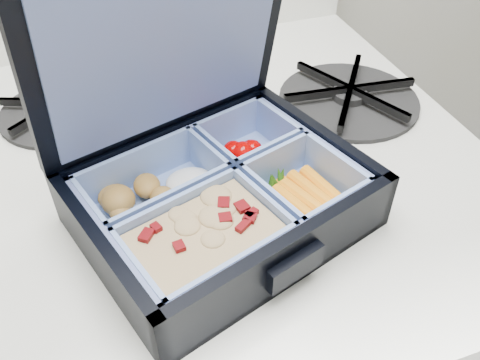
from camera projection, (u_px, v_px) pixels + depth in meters
name	position (u px, v px, depth m)	size (l,w,h in m)	color
stove	(206.00, 359.00, 0.93)	(0.66, 0.66, 0.99)	white
bento_box	(222.00, 199.00, 0.48)	(0.26, 0.20, 0.06)	black
burner_grate	(350.00, 93.00, 0.65)	(0.18, 0.18, 0.03)	black
burner_grate_rear	(60.00, 108.00, 0.64)	(0.15, 0.15, 0.02)	black
fork	(189.00, 122.00, 0.62)	(0.02, 0.17, 0.01)	silver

